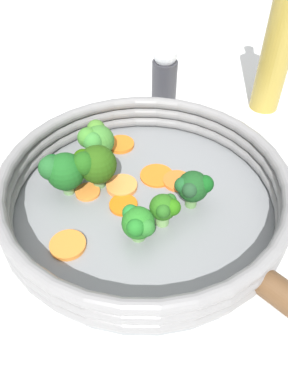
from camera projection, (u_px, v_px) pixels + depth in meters
name	position (u px, v px, depth m)	size (l,w,h in m)	color
ground_plane	(144.00, 210.00, 0.44)	(4.00, 4.00, 0.00)	silver
skillet	(144.00, 206.00, 0.44)	(0.31, 0.31, 0.01)	gray
skillet_rim_wall	(144.00, 187.00, 0.42)	(0.32, 0.32, 0.05)	gray
skillet_rivet_left	(230.00, 296.00, 0.34)	(0.01, 0.01, 0.01)	gray
skillet_rivet_right	(267.00, 259.00, 0.37)	(0.01, 0.01, 0.01)	gray
carrot_slice_0	(88.00, 192.00, 0.44)	(0.03, 0.03, 0.00)	orange
carrot_slice_1	(177.00, 181.00, 0.45)	(0.04, 0.04, 0.00)	orange
carrot_slice_2	(123.00, 185.00, 0.45)	(0.04, 0.04, 0.01)	#F98D3F
carrot_slice_3	(68.00, 245.00, 0.38)	(0.04, 0.04, 0.01)	orange
carrot_slice_4	(157.00, 176.00, 0.46)	(0.04, 0.04, 0.00)	orange
carrot_slice_5	(120.00, 144.00, 0.51)	(0.04, 0.04, 0.01)	orange
carrot_slice_6	(123.00, 205.00, 0.43)	(0.03, 0.03, 0.00)	orange
broccoli_floret_0	(165.00, 208.00, 0.39)	(0.03, 0.03, 0.04)	#7CAF5F
broccoli_floret_1	(138.00, 224.00, 0.38)	(0.04, 0.04, 0.04)	#6D9E59
broccoli_floret_2	(193.00, 187.00, 0.41)	(0.04, 0.04, 0.05)	#659850
broccoli_floret_3	(62.00, 171.00, 0.42)	(0.05, 0.05, 0.05)	#6E9C5B
broccoli_floret_4	(94.00, 164.00, 0.43)	(0.05, 0.05, 0.05)	#5E8F55
broccoli_floret_5	(96.00, 139.00, 0.47)	(0.05, 0.04, 0.05)	#8EAC65
salt_shaker	(165.00, 75.00, 0.58)	(0.04, 0.04, 0.10)	#333338
oil_bottle	(276.00, 41.00, 0.53)	(0.04, 0.04, 0.25)	olive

